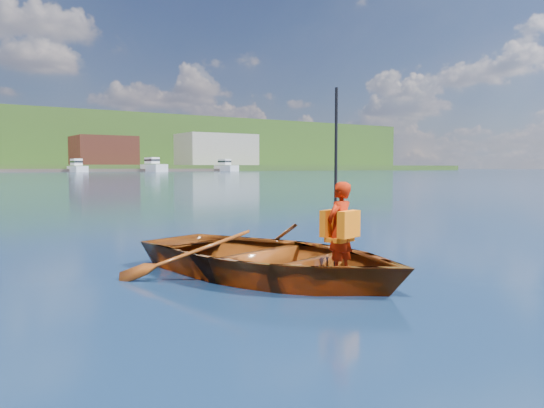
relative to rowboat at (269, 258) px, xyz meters
name	(u,v)px	position (x,y,z in m)	size (l,w,h in m)	color
ground	(230,296)	(-0.86, -0.57, -0.24)	(600.00, 600.00, 0.00)	#143347
rowboat	(269,258)	(0.00, 0.00, 0.00)	(3.66, 4.36, 0.77)	maroon
child_paddler	(340,228)	(0.42, -0.81, 0.42)	(0.45, 0.42, 2.14)	#9F1803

